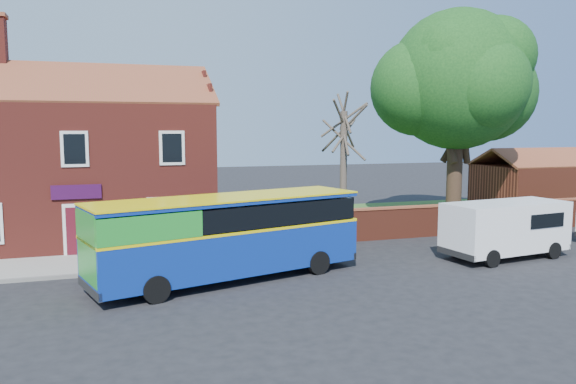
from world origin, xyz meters
name	(u,v)px	position (x,y,z in m)	size (l,w,h in m)	color
ground	(289,291)	(0.00, 0.00, 0.00)	(120.00, 120.00, 0.00)	black
pavement	(77,265)	(-7.00, 5.75, 0.06)	(18.00, 3.50, 0.12)	gray
kerb	(75,276)	(-7.00, 4.00, 0.07)	(18.00, 0.15, 0.14)	slate
grass_strip	(423,215)	(13.00, 13.00, 0.02)	(26.00, 12.00, 0.04)	#426B28
shop_building	(80,170)	(-7.02, 11.50, 3.41)	(12.30, 8.13, 10.50)	maroon
boundary_wall	(484,217)	(13.00, 7.00, 0.81)	(22.00, 0.38, 1.60)	maroon
outbuilding	(541,186)	(22.00, 13.00, 1.61)	(8.20, 5.06, 4.17)	maroon
bus	(220,234)	(-1.96, 1.94, 1.72)	(10.26, 5.14, 3.03)	navy
van_near	(506,227)	(10.20, 1.89, 1.33)	(5.63, 2.84, 2.37)	white
large_tree	(457,85)	(13.26, 10.27, 7.90)	(9.89, 7.83, 12.07)	black
bare_tree	(343,165)	(5.94, 9.28, 3.55)	(2.59, 3.09, 6.91)	#4C4238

